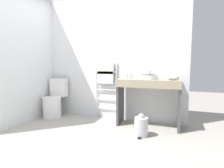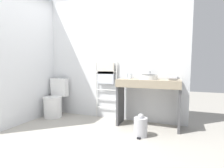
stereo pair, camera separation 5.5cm
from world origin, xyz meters
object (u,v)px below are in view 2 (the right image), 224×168
Objects in this scene: toilet at (55,101)px; cup_near_edge at (130,76)px; sink_basin at (148,77)px; towel_radiator at (106,77)px; trash_bin at (141,126)px; cup_near_wall at (127,76)px; hair_dryer at (174,78)px.

cup_near_edge is at bearing 6.61° from toilet.
toilet is 2.54× the size of sink_basin.
towel_radiator is 1.31m from trash_bin.
towel_radiator is 0.55m from cup_near_edge.
cup_near_edge reaches higher than trash_bin.
hair_dryer is at bearing -12.71° from cup_near_wall.
cup_near_edge is at bearing -25.47° from cup_near_wall.
cup_near_edge is (0.08, -0.04, -0.00)m from cup_near_wall.
cup_near_edge is at bearing -9.22° from towel_radiator.
toilet is at bearing 168.35° from trash_bin.
cup_near_wall reaches higher than trash_bin.
hair_dryer is (0.86, -0.19, -0.01)m from cup_near_wall.
towel_radiator reaches higher than hair_dryer.
hair_dryer is at bearing 0.80° from toilet.
cup_near_wall is 0.25× the size of trash_bin.
trash_bin is at bearing -92.52° from sink_basin.
toilet is 2.48m from hair_dryer.
cup_near_edge is at bearing 119.16° from trash_bin.
hair_dryer reaches higher than sink_basin.
cup_near_edge is 0.50× the size of hair_dryer.
cup_near_wall is 0.51× the size of hair_dryer.
sink_basin is at bearing 87.48° from trash_bin.
toilet is 0.69× the size of towel_radiator.
toilet is at bearing -171.65° from cup_near_wall.
towel_radiator reaches higher than cup_near_wall.
toilet is at bearing -179.20° from hair_dryer.
towel_radiator is 3.34× the size of trash_bin.
toilet is 1.67m from cup_near_wall.
sink_basin is 1.84× the size of hair_dryer.
towel_radiator is 6.80× the size of hair_dryer.
cup_near_edge reaches higher than hair_dryer.
sink_basin is 0.43m from hair_dryer.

